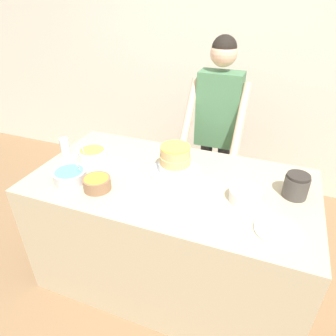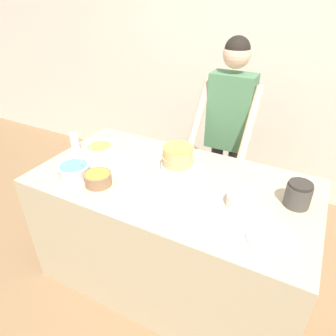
{
  "view_description": "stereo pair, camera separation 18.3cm",
  "coord_description": "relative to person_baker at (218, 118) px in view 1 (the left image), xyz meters",
  "views": [
    {
      "loc": [
        0.56,
        -1.04,
        1.96
      ],
      "look_at": [
        -0.0,
        0.43,
        1.01
      ],
      "focal_mm": 32.0,
      "sensor_mm": 36.0,
      "label": 1
    },
    {
      "loc": [
        0.73,
        -0.96,
        1.96
      ],
      "look_at": [
        -0.0,
        0.43,
        1.01
      ],
      "focal_mm": 32.0,
      "sensor_mm": 36.0,
      "label": 2
    }
  ],
  "objects": [
    {
      "name": "ground_plane",
      "position": [
        -0.11,
        -1.27,
        -1.03
      ],
      "size": [
        14.0,
        14.0,
        0.0
      ],
      "primitive_type": "plane",
      "color": "#93704C"
    },
    {
      "name": "wall_back",
      "position": [
        -0.11,
        0.81,
        0.27
      ],
      "size": [
        10.0,
        0.05,
        2.6
      ],
      "color": "silver",
      "rests_on": "ground_plane"
    },
    {
      "name": "counter",
      "position": [
        -0.11,
        -0.8,
        -0.59
      ],
      "size": [
        1.81,
        0.95,
        0.89
      ],
      "color": "#C6B793",
      "rests_on": "ground_plane"
    },
    {
      "name": "person_baker",
      "position": [
        0.0,
        0.0,
        0.0
      ],
      "size": [
        0.47,
        0.46,
        1.67
      ],
      "color": "#2D2D38",
      "rests_on": "ground_plane"
    },
    {
      "name": "cake",
      "position": [
        -0.12,
        -0.7,
        -0.06
      ],
      "size": [
        0.34,
        0.34,
        0.19
      ],
      "color": "silver",
      "rests_on": "counter"
    },
    {
      "name": "frosting_bowl_orange",
      "position": [
        -0.5,
        -1.05,
        -0.1
      ],
      "size": [
        0.17,
        0.17,
        0.08
      ],
      "color": "#936B4C",
      "rests_on": "counter"
    },
    {
      "name": "frosting_bowl_white",
      "position": [
        0.36,
        -0.85,
        -0.1
      ],
      "size": [
        0.19,
        0.19,
        0.15
      ],
      "color": "white",
      "rests_on": "counter"
    },
    {
      "name": "frosting_bowl_blue",
      "position": [
        -0.71,
        -1.04,
        -0.1
      ],
      "size": [
        0.21,
        0.21,
        0.15
      ],
      "color": "silver",
      "rests_on": "counter"
    },
    {
      "name": "frosting_bowl_yellow",
      "position": [
        -0.73,
        -0.74,
        -0.1
      ],
      "size": [
        0.2,
        0.2,
        0.16
      ],
      "color": "white",
      "rests_on": "counter"
    },
    {
      "name": "drinking_glass",
      "position": [
        -0.94,
        -0.77,
        -0.07
      ],
      "size": [
        0.06,
        0.06,
        0.14
      ],
      "color": "silver",
      "rests_on": "counter"
    },
    {
      "name": "ceramic_plate",
      "position": [
        0.56,
        -1.05,
        -0.14
      ],
      "size": [
        0.23,
        0.23,
        0.01
      ],
      "color": "white",
      "rests_on": "counter"
    },
    {
      "name": "stoneware_jar",
      "position": [
        0.63,
        -0.7,
        -0.07
      ],
      "size": [
        0.14,
        0.14,
        0.15
      ],
      "color": "#4C4742",
      "rests_on": "counter"
    }
  ]
}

